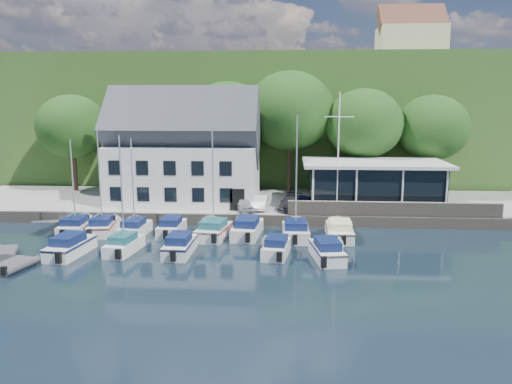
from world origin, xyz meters
TOP-DOWN VIEW (x-y plane):
  - ground at (0.00, 0.00)m, footprint 180.00×180.00m
  - quay at (0.00, 17.50)m, footprint 60.00×13.00m
  - quay_face at (0.00, 11.00)m, footprint 60.00×0.30m
  - hillside at (0.00, 62.00)m, footprint 160.00×75.00m
  - field_patch at (8.00, 70.00)m, footprint 50.00×30.00m
  - farmhouse at (22.00, 52.00)m, footprint 10.40×7.00m
  - harbor_building at (-7.00, 16.50)m, footprint 14.40×8.20m
  - club_pavilion at (11.00, 16.00)m, footprint 13.20×7.20m
  - seawall at (12.00, 11.40)m, footprint 18.00×0.50m
  - gangway at (-16.50, 9.00)m, footprint 1.20×6.00m
  - car_silver at (-0.96, 12.65)m, footprint 2.32×3.62m
  - car_white at (0.47, 13.50)m, footprint 1.53×3.72m
  - car_dgrey at (3.22, 13.39)m, footprint 2.46×4.45m
  - car_blue at (4.18, 13.82)m, footprint 1.63×3.61m
  - flagpole at (7.34, 13.02)m, footprint 2.50×0.20m
  - tree_0 at (-20.20, 21.60)m, footprint 7.57×7.57m
  - tree_1 at (-12.47, 22.24)m, footprint 6.45×6.45m
  - tree_2 at (-3.41, 21.71)m, footprint 8.54×8.54m
  - tree_3 at (3.11, 22.68)m, footprint 9.37×9.37m
  - tree_4 at (10.69, 21.26)m, footprint 8.00×8.00m
  - tree_5 at (17.71, 21.84)m, footprint 7.53×7.53m
  - boat_r1_0 at (-14.33, 7.79)m, footprint 2.40×5.83m
  - boat_r1_1 at (-12.07, 7.73)m, footprint 2.68×5.53m
  - boat_r1_2 at (-9.32, 7.50)m, footprint 2.19×5.59m
  - boat_r1_3 at (-6.40, 7.93)m, footprint 1.92×5.58m
  - boat_r1_4 at (-2.83, 7.10)m, footprint 3.13×6.01m
  - boat_r1_5 at (-0.23, 7.86)m, footprint 2.77×6.98m
  - boat_r1_6 at (3.63, 7.29)m, footprint 2.40×6.05m
  - boat_r1_7 at (7.08, 7.60)m, footprint 2.34×6.45m
  - boat_r2_0 at (-12.25, 2.06)m, footprint 2.64×6.60m
  - boat_r2_1 at (-8.67, 2.93)m, footprint 2.43×5.78m
  - boat_r2_2 at (-4.61, 2.81)m, footprint 1.99×5.98m
  - boat_r2_3 at (2.22, 2.91)m, footprint 2.43×5.41m
  - boat_r2_4 at (5.70, 2.23)m, footprint 2.85×6.29m
  - dinghy_0 at (-16.72, 1.55)m, footprint 2.61×3.21m
  - dinghy_1 at (-14.64, -1.29)m, footprint 2.55×3.50m

SIDE VIEW (x-z plane):
  - ground at x=0.00m, z-range 0.00..0.00m
  - gangway at x=-16.50m, z-range -0.70..0.70m
  - dinghy_0 at x=-16.72m, z-range 0.00..0.65m
  - dinghy_1 at x=-14.64m, z-range 0.00..0.74m
  - quay at x=0.00m, z-range 0.00..1.00m
  - quay_face at x=0.00m, z-range 0.00..1.00m
  - boat_r2_3 at x=2.22m, z-range 0.00..1.41m
  - boat_r1_3 at x=-6.40m, z-range 0.00..1.46m
  - boat_r1_7 at x=7.08m, z-range 0.00..1.48m
  - boat_r2_4 at x=5.70m, z-range 0.00..1.49m
  - boat_r2_2 at x=-4.61m, z-range 0.00..1.51m
  - boat_r2_0 at x=-12.25m, z-range 0.00..1.54m
  - boat_r1_5 at x=-0.23m, z-range 0.00..1.55m
  - car_silver at x=-0.96m, z-range 1.00..2.15m
  - car_white at x=0.47m, z-range 1.00..2.20m
  - seawall at x=12.00m, z-range 1.00..2.20m
  - car_blue at x=4.18m, z-range 1.00..2.21m
  - car_dgrey at x=3.22m, z-range 1.00..2.22m
  - club_pavilion at x=11.00m, z-range 1.00..5.10m
  - boat_r1_2 at x=-9.32m, z-range 0.00..8.43m
  - boat_r1_0 at x=-14.33m, z-range 0.00..8.60m
  - boat_r2_1 at x=-8.67m, z-range 0.00..8.60m
  - boat_r1_1 at x=-12.07m, z-range 0.00..8.91m
  - boat_r1_4 at x=-2.83m, z-range 0.00..9.23m
  - boat_r1_6 at x=3.63m, z-range 0.00..9.29m
  - harbor_building at x=-7.00m, z-range 1.00..9.70m
  - tree_1 at x=-12.47m, z-range 1.00..9.82m
  - tree_5 at x=17.71m, z-range 1.00..11.29m
  - tree_0 at x=-20.20m, z-range 1.00..11.35m
  - flagpole at x=7.34m, z-range 1.00..11.40m
  - tree_4 at x=10.69m, z-range 1.00..11.93m
  - tree_2 at x=-3.41m, z-range 1.00..12.67m
  - tree_3 at x=3.11m, z-range 1.00..13.81m
  - hillside at x=0.00m, z-range 0.00..16.00m
  - field_patch at x=8.00m, z-range 16.00..16.30m
  - farmhouse at x=22.00m, z-range 16.00..24.20m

